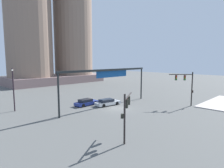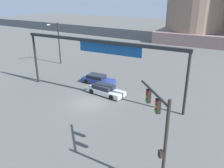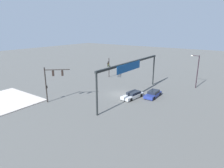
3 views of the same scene
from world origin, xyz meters
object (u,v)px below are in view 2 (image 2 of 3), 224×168
Objects in this scene: traffic_signal_opposite_side at (159,123)px; sedan_car_approaching at (105,90)px; streetlamp_curved_arm at (58,40)px; sedan_car_waiting_far at (98,79)px.

traffic_signal_opposite_side reaches higher than sedan_car_approaching.
sedan_car_approaching is at bearing 78.74° from streetlamp_curved_arm.
traffic_signal_opposite_side is 0.88× the size of streetlamp_curved_arm.
sedan_car_waiting_far is at bearing 142.79° from sedan_car_approaching.
traffic_signal_opposite_side is at bearing -38.43° from sedan_car_approaching.
sedan_car_approaching and sedan_car_waiting_far have the same top height.
traffic_signal_opposite_side is 1.23× the size of sedan_car_approaching.
streetlamp_curved_arm is (-23.42, 18.18, -0.06)m from traffic_signal_opposite_side.
sedan_car_waiting_far is (10.84, -4.93, -3.53)m from streetlamp_curved_arm.
traffic_signal_opposite_side reaches higher than sedan_car_waiting_far.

